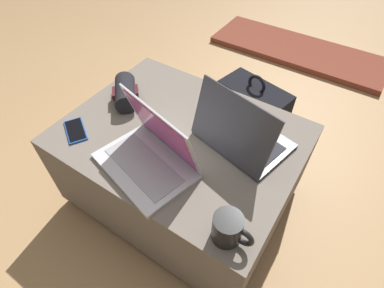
# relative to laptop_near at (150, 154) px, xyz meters

# --- Properties ---
(ground_plane) EXTENTS (14.00, 14.00, 0.00)m
(ground_plane) POSITION_rel_laptop_near_xyz_m (0.00, 0.19, -0.51)
(ground_plane) COLOR tan
(ottoman) EXTENTS (0.97, 0.74, 0.46)m
(ottoman) POSITION_rel_laptop_near_xyz_m (0.00, 0.19, -0.28)
(ottoman) COLOR #3D3832
(ottoman) RESTS_ON ground_plane
(laptop_near) EXTENTS (0.41, 0.33, 0.25)m
(laptop_near) POSITION_rel_laptop_near_xyz_m (0.00, 0.00, 0.00)
(laptop_near) COLOR silver
(laptop_near) RESTS_ON ottoman
(laptop_far) EXTENTS (0.39, 0.32, 0.26)m
(laptop_far) POSITION_rel_laptop_near_xyz_m (0.23, 0.26, 0.00)
(laptop_far) COLOR #333338
(laptop_far) RESTS_ON ottoman
(cell_phone) EXTENTS (0.16, 0.14, 0.01)m
(cell_phone) POSITION_rel_laptop_near_xyz_m (-0.37, -0.04, -0.05)
(cell_phone) COLOR #1E4C9E
(cell_phone) RESTS_ON ottoman
(backpack) EXTENTS (0.39, 0.30, 0.51)m
(backpack) POSITION_rel_laptop_near_xyz_m (0.12, 0.69, -0.31)
(backpack) COLOR black
(backpack) RESTS_ON ground_plane
(wrist_brace) EXTENTS (0.20, 0.21, 0.09)m
(wrist_brace) POSITION_rel_laptop_near_xyz_m (-0.33, 0.23, -0.01)
(wrist_brace) COLOR black
(wrist_brace) RESTS_ON ottoman
(coffee_mug) EXTENTS (0.13, 0.09, 0.10)m
(coffee_mug) POSITION_rel_laptop_near_xyz_m (0.38, -0.10, -0.00)
(coffee_mug) COLOR black
(coffee_mug) RESTS_ON ottoman
(fireplace_hearth) EXTENTS (1.40, 0.50, 0.04)m
(fireplace_hearth) POSITION_rel_laptop_near_xyz_m (0.00, 1.88, -0.49)
(fireplace_hearth) COLOR brown
(fireplace_hearth) RESTS_ON ground_plane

